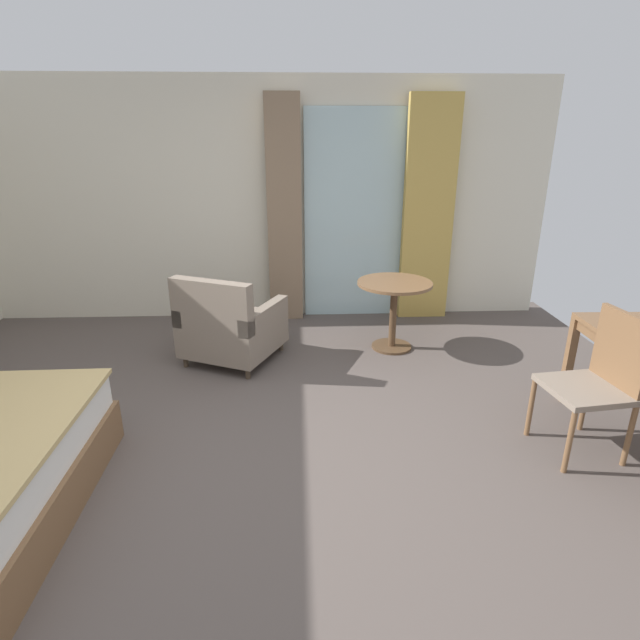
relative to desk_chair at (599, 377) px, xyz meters
name	(u,v)px	position (x,y,z in m)	size (l,w,h in m)	color
ground	(243,469)	(-2.32, -0.06, -0.59)	(6.81, 6.45, 0.10)	#564C47
wall_back	(263,202)	(-2.32, 2.91, 0.77)	(6.41, 0.12, 2.62)	silver
balcony_glass_door	(356,217)	(-1.28, 2.83, 0.61)	(1.15, 0.02, 2.31)	silver
curtain_panel_left	(284,213)	(-2.08, 2.73, 0.68)	(0.37, 0.10, 2.44)	#897056
curtain_panel_right	(428,212)	(-0.48, 2.73, 0.68)	(0.56, 0.10, 2.44)	tan
desk_chair	(599,377)	(0.00, 0.00, 0.00)	(0.52, 0.52, 0.97)	gray
armchair_by_window	(230,327)	(-2.58, 1.55, -0.20)	(1.03, 1.03, 0.86)	gray
round_cafe_table	(394,299)	(-1.01, 1.78, -0.03)	(0.72, 0.72, 0.69)	brown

